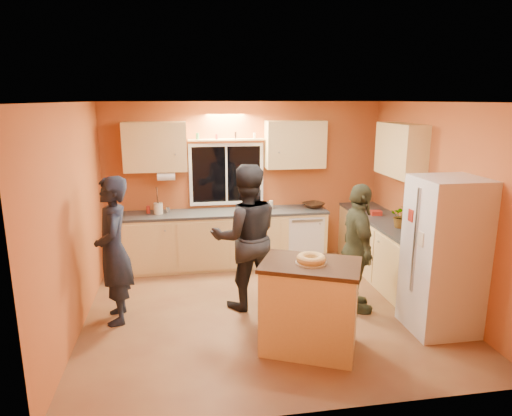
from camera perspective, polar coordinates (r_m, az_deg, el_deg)
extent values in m
plane|color=brown|center=(6.00, 1.40, -12.58)|extent=(4.50, 4.50, 0.00)
cube|color=#B45F2E|center=(7.48, -1.43, 3.19)|extent=(4.50, 0.04, 2.60)
cube|color=#B45F2E|center=(3.70, 7.41, -7.80)|extent=(4.50, 0.04, 2.60)
cube|color=#B45F2E|center=(5.59, -21.80, -1.32)|extent=(0.04, 4.00, 2.60)
cube|color=#B45F2E|center=(6.37, 21.78, 0.39)|extent=(0.04, 4.00, 2.60)
cube|color=white|center=(5.39, 1.56, 13.10)|extent=(4.50, 4.00, 0.02)
cube|color=black|center=(7.41, -3.72, 4.24)|extent=(1.10, 0.02, 0.90)
cube|color=white|center=(7.39, -3.71, 4.22)|extent=(1.20, 0.04, 1.00)
cube|color=#DEBD74|center=(7.17, -12.51, 7.47)|extent=(0.95, 0.33, 0.75)
cube|color=#DEBD74|center=(7.39, 4.94, 7.91)|extent=(0.95, 0.33, 0.75)
cube|color=#DEBD74|center=(6.88, 17.63, 6.92)|extent=(0.33, 1.00, 0.75)
cylinder|color=silver|center=(7.11, -11.16, 3.87)|extent=(0.27, 0.12, 0.12)
cube|color=#DEBD74|center=(7.36, -3.76, -3.99)|extent=(3.20, 0.60, 0.86)
cube|color=#282B2D|center=(7.24, -3.82, -0.59)|extent=(3.24, 0.62, 0.04)
cube|color=#DEBD74|center=(7.91, 13.07, -3.07)|extent=(0.60, 0.60, 0.86)
cube|color=#282B2D|center=(7.80, 13.24, 0.10)|extent=(0.62, 0.62, 0.04)
cube|color=#DEBD74|center=(6.88, 16.86, -5.84)|extent=(0.60, 1.80, 0.86)
cube|color=#282B2D|center=(6.74, 17.12, -2.22)|extent=(0.62, 1.84, 0.04)
cube|color=silver|center=(5.63, 22.44, -5.53)|extent=(0.72, 0.70, 1.80)
cube|color=#DEBD74|center=(4.99, 6.71, -12.30)|extent=(1.15, 0.99, 0.95)
cube|color=black|center=(4.80, 6.87, -7.08)|extent=(1.21, 1.05, 0.04)
torus|color=tan|center=(4.78, 6.89, -6.33)|extent=(0.31, 0.31, 0.09)
imported|color=black|center=(5.68, -17.37, -5.09)|extent=(0.50, 0.69, 1.78)
imported|color=black|center=(5.78, -1.26, -3.67)|extent=(0.94, 0.75, 1.86)
imported|color=#313320|center=(5.83, 12.62, -4.99)|extent=(0.50, 1.00, 1.64)
imported|color=black|center=(7.52, 7.21, 0.35)|extent=(0.43, 0.43, 0.08)
cylinder|color=beige|center=(7.22, -12.12, -0.04)|extent=(0.14, 0.14, 0.17)
imported|color=gray|center=(6.59, 17.72, -0.97)|extent=(0.36, 0.34, 0.33)
cube|color=#A9271A|center=(7.23, 14.79, -0.59)|extent=(0.18, 0.14, 0.07)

